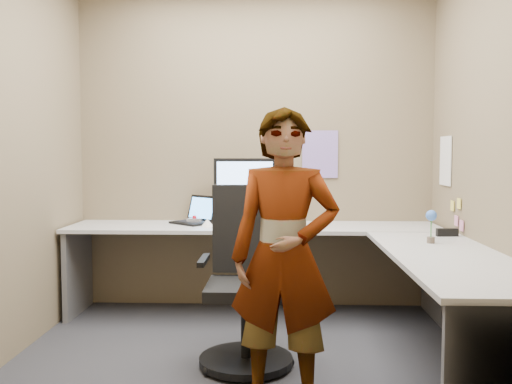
{
  "coord_description": "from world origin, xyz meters",
  "views": [
    {
      "loc": [
        0.19,
        -3.56,
        1.32
      ],
      "look_at": [
        0.05,
        0.25,
        1.05
      ],
      "focal_mm": 40.0,
      "sensor_mm": 36.0,
      "label": 1
    }
  ],
  "objects_px": {
    "person": "(284,257)",
    "monitor": "(245,182)",
    "office_chair": "(246,293)",
    "desk": "(313,257)"
  },
  "relations": [
    {
      "from": "person",
      "to": "monitor",
      "type": "bearing_deg",
      "value": 107.65
    },
    {
      "from": "monitor",
      "to": "office_chair",
      "type": "bearing_deg",
      "value": -87.38
    },
    {
      "from": "desk",
      "to": "person",
      "type": "xyz_separation_m",
      "value": [
        -0.21,
        -1.03,
        0.19
      ]
    },
    {
      "from": "office_chair",
      "to": "person",
      "type": "bearing_deg",
      "value": -67.66
    },
    {
      "from": "desk",
      "to": "person",
      "type": "relative_size",
      "value": 1.93
    },
    {
      "from": "office_chair",
      "to": "person",
      "type": "height_order",
      "value": "person"
    },
    {
      "from": "office_chair",
      "to": "monitor",
      "type": "bearing_deg",
      "value": 93.79
    },
    {
      "from": "monitor",
      "to": "person",
      "type": "relative_size",
      "value": 0.32
    },
    {
      "from": "desk",
      "to": "monitor",
      "type": "distance_m",
      "value": 0.95
    },
    {
      "from": "office_chair",
      "to": "person",
      "type": "distance_m",
      "value": 0.69
    }
  ]
}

